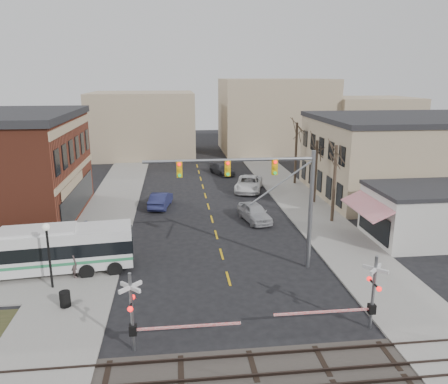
# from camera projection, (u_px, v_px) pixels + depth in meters

# --- Properties ---
(ground) EXTENTS (160.00, 160.00, 0.00)m
(ground) POSITION_uv_depth(u_px,v_px,m) (233.00, 294.00, 26.03)
(ground) COLOR black
(ground) RESTS_ON ground
(sidewalk_west) EXTENTS (5.00, 60.00, 0.12)m
(sidewalk_west) POSITION_uv_depth(u_px,v_px,m) (113.00, 203.00, 44.15)
(sidewalk_west) COLOR gray
(sidewalk_west) RESTS_ON ground
(sidewalk_east) EXTENTS (5.00, 60.00, 0.12)m
(sidewalk_east) POSITION_uv_depth(u_px,v_px,m) (296.00, 197.00, 46.25)
(sidewalk_east) COLOR gray
(sidewalk_east) RESTS_ON ground
(rail_tracks) EXTENTS (160.00, 3.91, 0.14)m
(rail_tracks) POSITION_uv_depth(u_px,v_px,m) (258.00, 383.00, 18.32)
(rail_tracks) COLOR #2D231E
(rail_tracks) RESTS_ON ground
(tan_building) EXTENTS (20.30, 15.30, 8.50)m
(tan_building) POSITION_uv_depth(u_px,v_px,m) (412.00, 156.00, 46.55)
(tan_building) COLOR tan
(tan_building) RESTS_ON ground
(awning_shop) EXTENTS (9.74, 6.20, 4.30)m
(awning_shop) POSITION_uv_depth(u_px,v_px,m) (424.00, 214.00, 33.95)
(awning_shop) COLOR beige
(awning_shop) RESTS_ON ground
(tree_east_a) EXTENTS (0.28, 0.28, 6.75)m
(tree_east_a) POSITION_uv_depth(u_px,v_px,m) (334.00, 184.00, 37.80)
(tree_east_a) COLOR #382B21
(tree_east_a) RESTS_ON sidewalk_east
(tree_east_b) EXTENTS (0.28, 0.28, 6.30)m
(tree_east_b) POSITION_uv_depth(u_px,v_px,m) (316.00, 172.00, 43.64)
(tree_east_b) COLOR #382B21
(tree_east_b) RESTS_ON sidewalk_east
(tree_east_c) EXTENTS (0.28, 0.28, 7.20)m
(tree_east_c) POSITION_uv_depth(u_px,v_px,m) (296.00, 153.00, 51.22)
(tree_east_c) COLOR #382B21
(tree_east_c) RESTS_ON sidewalk_east
(transit_bus) EXTENTS (11.91, 3.81, 3.01)m
(transit_bus) POSITION_uv_depth(u_px,v_px,m) (40.00, 250.00, 28.09)
(transit_bus) COLOR silver
(transit_bus) RESTS_ON ground
(traffic_signal_mast) EXTENTS (10.89, 0.30, 8.00)m
(traffic_signal_mast) POSITION_uv_depth(u_px,v_px,m) (267.00, 186.00, 27.85)
(traffic_signal_mast) COLOR gray
(traffic_signal_mast) RESTS_ON ground
(rr_crossing_west) EXTENTS (5.60, 1.36, 4.00)m
(rr_crossing_west) POSITION_uv_depth(u_px,v_px,m) (141.00, 313.00, 20.22)
(rr_crossing_west) COLOR gray
(rr_crossing_west) RESTS_ON ground
(rr_crossing_east) EXTENTS (5.60, 1.36, 4.00)m
(rr_crossing_east) POSITION_uv_depth(u_px,v_px,m) (365.00, 294.00, 21.96)
(rr_crossing_east) COLOR gray
(rr_crossing_east) RESTS_ON ground
(street_lamp) EXTENTS (0.44, 0.44, 4.11)m
(street_lamp) POSITION_uv_depth(u_px,v_px,m) (48.00, 242.00, 25.80)
(street_lamp) COLOR black
(street_lamp) RESTS_ON sidewalk_west
(trash_bin) EXTENTS (0.60, 0.60, 0.88)m
(trash_bin) POSITION_uv_depth(u_px,v_px,m) (65.00, 299.00, 24.30)
(trash_bin) COLOR black
(trash_bin) RESTS_ON sidewalk_west
(car_a) EXTENTS (2.83, 5.01, 1.61)m
(car_a) POSITION_uv_depth(u_px,v_px,m) (255.00, 212.00, 38.80)
(car_a) COLOR #A0A1A5
(car_a) RESTS_ON ground
(car_b) EXTENTS (2.44, 4.86, 1.53)m
(car_b) POSITION_uv_depth(u_px,v_px,m) (161.00, 200.00, 42.87)
(car_b) COLOR #1C2047
(car_b) RESTS_ON ground
(car_c) EXTENTS (4.20, 6.44, 1.65)m
(car_c) POSITION_uv_depth(u_px,v_px,m) (249.00, 184.00, 48.91)
(car_c) COLOR white
(car_c) RESTS_ON ground
(car_d) EXTENTS (3.44, 5.05, 1.36)m
(car_d) POSITION_uv_depth(u_px,v_px,m) (222.00, 169.00, 57.13)
(car_d) COLOR #38393C
(car_d) RESTS_ON ground
(pedestrian_near) EXTENTS (0.72, 0.84, 1.95)m
(pedestrian_near) POSITION_uv_depth(u_px,v_px,m) (74.00, 263.00, 27.70)
(pedestrian_near) COLOR #4D3E3D
(pedestrian_near) RESTS_ON sidewalk_west
(pedestrian_far) EXTENTS (1.10, 1.17, 1.92)m
(pedestrian_far) POSITION_uv_depth(u_px,v_px,m) (87.00, 233.00, 32.98)
(pedestrian_far) COLOR #384362
(pedestrian_far) RESTS_ON sidewalk_west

